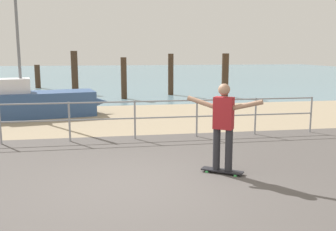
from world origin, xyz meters
TOP-DOWN VIEW (x-y plane):
  - ground_plane at (0.00, -1.00)m, footprint 24.00×10.00m
  - beach_strip at (0.00, 7.00)m, footprint 24.00×6.00m
  - sea_surface at (0.00, 35.00)m, footprint 72.00×50.00m
  - railing_fence at (-0.68, 3.60)m, footprint 11.83×0.05m
  - sailboat at (-3.02, 7.68)m, footprint 5.07×2.25m
  - skateboard at (1.56, 0.44)m, footprint 0.77×0.62m
  - skateboarder at (1.56, 0.44)m, footprint 1.24×0.90m
  - groyne_post_0 at (-4.79, 19.08)m, footprint 0.34×0.34m
  - groyne_post_1 at (-2.21, 15.63)m, footprint 0.37×0.37m
  - groyne_post_2 at (0.37, 12.43)m, footprint 0.29×0.29m
  - groyne_post_3 at (2.94, 13.74)m, footprint 0.29×0.29m
  - groyne_post_4 at (5.52, 12.34)m, footprint 0.35×0.35m

SIDE VIEW (x-z plane):
  - ground_plane at x=0.00m, z-range -0.02..0.02m
  - beach_strip at x=0.00m, z-range -0.02..0.02m
  - sea_surface at x=0.00m, z-range -0.02..0.02m
  - skateboard at x=1.56m, z-range 0.03..0.11m
  - sailboat at x=-3.02m, z-range -2.09..3.14m
  - railing_fence at x=-0.68m, z-range 0.18..1.23m
  - groyne_post_0 at x=-4.79m, z-range 0.00..1.50m
  - skateboarder at x=1.56m, z-range 0.19..1.84m
  - groyne_post_2 at x=0.37m, z-range 0.00..2.05m
  - groyne_post_3 at x=2.94m, z-range 0.00..2.22m
  - groyne_post_4 at x=5.52m, z-range 0.00..2.23m
  - groyne_post_1 at x=-2.21m, z-range 0.00..2.37m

